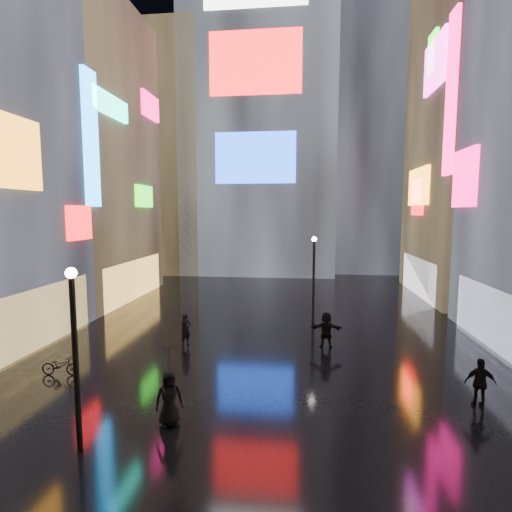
% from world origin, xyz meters
% --- Properties ---
extents(ground, '(140.00, 140.00, 0.00)m').
position_xyz_m(ground, '(0.00, 20.00, 0.00)').
color(ground, black).
rests_on(ground, ground).
extents(building_left_far, '(10.28, 12.00, 22.00)m').
position_xyz_m(building_left_far, '(-15.98, 26.00, 10.98)').
color(building_left_far, black).
rests_on(building_left_far, ground).
extents(building_right_far, '(10.28, 12.00, 28.00)m').
position_xyz_m(building_right_far, '(15.98, 30.00, 13.98)').
color(building_right_far, black).
rests_on(building_right_far, ground).
extents(tower_main, '(16.00, 14.20, 42.00)m').
position_xyz_m(tower_main, '(-3.00, 43.97, 21.01)').
color(tower_main, black).
rests_on(tower_main, ground).
extents(tower_flank_right, '(12.00, 12.00, 34.00)m').
position_xyz_m(tower_flank_right, '(9.00, 46.00, 17.00)').
color(tower_flank_right, black).
rests_on(tower_flank_right, ground).
extents(tower_flank_left, '(10.00, 10.00, 26.00)m').
position_xyz_m(tower_flank_left, '(-14.00, 42.00, 13.00)').
color(tower_flank_left, black).
rests_on(tower_flank_left, ground).
extents(lamp_near, '(0.30, 0.30, 5.20)m').
position_xyz_m(lamp_near, '(-4.38, 6.86, 2.94)').
color(lamp_near, black).
rests_on(lamp_near, ground).
extents(lamp_far, '(0.30, 0.30, 5.20)m').
position_xyz_m(lamp_far, '(2.45, 21.01, 2.94)').
color(lamp_far, black).
rests_on(lamp_far, ground).
extents(pedestrian_3, '(1.04, 0.53, 1.70)m').
position_xyz_m(pedestrian_3, '(7.87, 10.86, 0.85)').
color(pedestrian_3, black).
rests_on(pedestrian_3, ground).
extents(pedestrian_4, '(1.01, 0.87, 1.75)m').
position_xyz_m(pedestrian_4, '(-2.33, 8.47, 0.88)').
color(pedestrian_4, black).
rests_on(pedestrian_4, ground).
extents(pedestrian_5, '(1.65, 0.53, 1.78)m').
position_xyz_m(pedestrian_5, '(2.98, 16.37, 0.89)').
color(pedestrian_5, black).
rests_on(pedestrian_5, ground).
extents(pedestrian_6, '(0.66, 0.70, 1.62)m').
position_xyz_m(pedestrian_6, '(-3.99, 15.82, 0.81)').
color(pedestrian_6, black).
rests_on(pedestrian_6, ground).
extents(umbrella_2, '(1.13, 1.12, 0.83)m').
position_xyz_m(umbrella_2, '(-2.33, 8.47, 2.17)').
color(umbrella_2, black).
rests_on(umbrella_2, pedestrian_4).
extents(bicycle, '(1.57, 0.64, 0.81)m').
position_xyz_m(bicycle, '(-8.04, 11.67, 0.41)').
color(bicycle, black).
rests_on(bicycle, ground).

